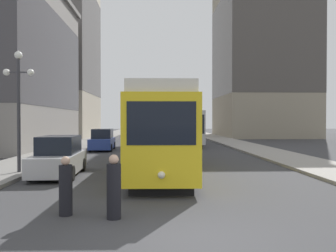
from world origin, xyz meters
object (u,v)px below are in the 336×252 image
object	(u,v)px
transit_bus	(184,126)
pedestrian_crossing_far	(66,188)
lamp_post_left_near	(19,93)
parked_car_left_near	(59,157)
parked_car_left_mid	(102,140)
streetcar	(161,129)
pedestrian_crossing_near	(114,189)

from	to	relation	value
transit_bus	pedestrian_crossing_far	world-z (taller)	transit_bus
lamp_post_left_near	parked_car_left_near	bearing A→B (deg)	-7.37
parked_car_left_mid	streetcar	bearing A→B (deg)	-69.82
transit_bus	parked_car_left_mid	world-z (taller)	transit_bus
parked_car_left_near	parked_car_left_mid	xyz separation A→B (m)	(0.00, 13.88, -0.00)
parked_car_left_near	pedestrian_crossing_near	bearing A→B (deg)	-67.60
pedestrian_crossing_near	pedestrian_crossing_far	bearing A→B (deg)	-164.86
transit_bus	parked_car_left_mid	bearing A→B (deg)	-137.38
transit_bus	pedestrian_crossing_far	xyz separation A→B (m)	(-5.58, -28.04, -1.21)
pedestrian_crossing_near	pedestrian_crossing_far	distance (m)	1.37
streetcar	lamp_post_left_near	xyz separation A→B (m)	(-6.61, -1.52, 1.71)
parked_car_left_near	parked_car_left_mid	bearing A→B (deg)	87.97
pedestrian_crossing_near	pedestrian_crossing_far	size ratio (longest dim) A/B	1.05
pedestrian_crossing_far	transit_bus	bearing A→B (deg)	-50.77
parked_car_left_mid	pedestrian_crossing_far	world-z (taller)	parked_car_left_mid
parked_car_left_mid	pedestrian_crossing_far	xyz separation A→B (m)	(1.99, -20.78, -0.11)
lamp_post_left_near	streetcar	bearing A→B (deg)	12.93
transit_bus	pedestrian_crossing_near	size ratio (longest dim) A/B	7.65
streetcar	parked_car_left_near	size ratio (longest dim) A/B	2.98
parked_car_left_near	pedestrian_crossing_near	xyz separation A→B (m)	(3.31, -7.28, -0.07)
streetcar	parked_car_left_near	bearing A→B (deg)	-158.36
parked_car_left_near	pedestrian_crossing_far	bearing A→B (deg)	-75.96
pedestrian_crossing_near	parked_car_left_mid	bearing A→B (deg)	129.99
parked_car_left_near	lamp_post_left_near	distance (m)	3.53
parked_car_left_mid	lamp_post_left_near	world-z (taller)	lamp_post_left_near
transit_bus	parked_car_left_mid	distance (m)	10.54
streetcar	parked_car_left_mid	xyz separation A→B (m)	(-4.72, 12.11, -1.26)
transit_bus	lamp_post_left_near	world-z (taller)	lamp_post_left_near
pedestrian_crossing_far	lamp_post_left_near	world-z (taller)	lamp_post_left_near
streetcar	lamp_post_left_near	size ratio (longest dim) A/B	2.52
streetcar	transit_bus	world-z (taller)	streetcar
parked_car_left_near	pedestrian_crossing_far	world-z (taller)	parked_car_left_near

